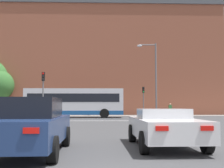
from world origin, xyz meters
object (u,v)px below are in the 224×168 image
at_px(bus_crossing_lead, 75,102).
at_px(pedestrian_walking_east, 89,108).
at_px(pedestrian_waiting, 170,108).
at_px(car_saloon_left, 30,125).
at_px(traffic_light_near_left, 43,88).
at_px(street_lamp_junction, 153,73).
at_px(car_roadster_right, 164,127).
at_px(traffic_light_far_right, 143,96).

relative_size(bus_crossing_lead, pedestrian_walking_east, 5.96).
bearing_deg(pedestrian_waiting, bus_crossing_lead, 23.87).
height_order(car_saloon_left, traffic_light_near_left, traffic_light_near_left).
bearing_deg(pedestrian_waiting, pedestrian_walking_east, -6.39).
xyz_separation_m(street_lamp_junction, pedestrian_waiting, (4.06, 9.82, -3.61)).
height_order(car_roadster_right, bus_crossing_lead, bus_crossing_lead).
relative_size(car_roadster_right, traffic_light_near_left, 0.99).
relative_size(street_lamp_junction, pedestrian_waiting, 4.60).
relative_size(car_saloon_left, street_lamp_junction, 0.61).
height_order(traffic_light_far_right, traffic_light_near_left, traffic_light_near_left).
relative_size(bus_crossing_lead, traffic_light_far_right, 2.79).
bearing_deg(car_roadster_right, car_saloon_left, -165.34).
height_order(bus_crossing_lead, traffic_light_near_left, traffic_light_near_left).
xyz_separation_m(car_roadster_right, bus_crossing_lead, (-5.10, 22.00, 1.05)).
height_order(traffic_light_far_right, pedestrian_waiting, traffic_light_far_right).
height_order(car_roadster_right, pedestrian_waiting, pedestrian_waiting).
bearing_deg(pedestrian_waiting, traffic_light_near_left, 36.04).
bearing_deg(street_lamp_junction, bus_crossing_lead, 156.42).
distance_m(pedestrian_waiting, pedestrian_walking_east, 10.91).
xyz_separation_m(car_saloon_left, traffic_light_far_right, (7.38, 28.75, 1.79)).
height_order(car_saloon_left, traffic_light_far_right, traffic_light_far_right).
bearing_deg(traffic_light_far_right, car_roadster_right, -96.95).
xyz_separation_m(traffic_light_far_right, pedestrian_walking_east, (-7.22, 1.22, -1.52)).
distance_m(traffic_light_near_left, street_lamp_junction, 10.71).
distance_m(bus_crossing_lead, street_lamp_junction, 9.28).
height_order(traffic_light_far_right, street_lamp_junction, street_lamp_junction).
bearing_deg(bus_crossing_lead, car_roadster_right, -166.94).
distance_m(bus_crossing_lead, traffic_light_far_right, 10.20).
bearing_deg(pedestrian_waiting, car_roadster_right, 72.53).
relative_size(car_saloon_left, traffic_light_near_left, 1.05).
bearing_deg(bus_crossing_lead, pedestrian_walking_east, -10.36).
distance_m(bus_crossing_lead, pedestrian_walking_east, 6.98).
height_order(car_saloon_left, pedestrian_waiting, pedestrian_waiting).
xyz_separation_m(car_roadster_right, street_lamp_junction, (2.99, 18.47, 3.92)).
xyz_separation_m(traffic_light_far_right, street_lamp_junction, (-0.38, -9.15, 1.99)).
distance_m(street_lamp_junction, pedestrian_walking_east, 12.91).
relative_size(car_roadster_right, pedestrian_walking_east, 2.41).
distance_m(traffic_light_near_left, pedestrian_waiting, 18.82).
height_order(bus_crossing_lead, pedestrian_waiting, bus_crossing_lead).
distance_m(car_saloon_left, car_roadster_right, 4.18).
bearing_deg(pedestrian_waiting, car_saloon_left, 65.91).
height_order(traffic_light_far_right, pedestrian_walking_east, traffic_light_far_right).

